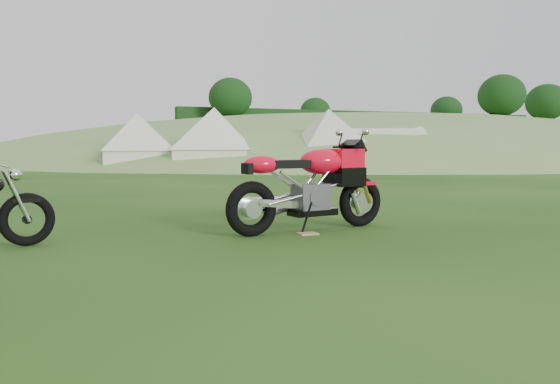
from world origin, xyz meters
name	(u,v)px	position (x,y,z in m)	size (l,w,h in m)	color
ground	(299,269)	(0.00, 0.00, 0.00)	(120.00, 120.00, 0.00)	#1B3F0D
hillside	(370,158)	(24.00, 40.00, 0.00)	(80.00, 64.00, 8.00)	#709C4F
hedgerow	(370,158)	(24.00, 40.00, 0.00)	(36.00, 1.20, 8.60)	black
sport_motorcycle	(309,179)	(0.99, 2.02, 0.69)	(2.30, 0.57, 1.38)	red
plywood_board	(308,234)	(0.86, 1.77, 0.01)	(0.24, 0.19, 0.02)	tan
tent_left	(138,142)	(0.90, 21.50, 1.32)	(3.04, 3.04, 2.64)	silver
tent_mid	(214,140)	(4.17, 19.93, 1.39)	(3.22, 3.22, 2.79)	white
tent_right	(328,140)	(9.53, 19.06, 1.39)	(3.21, 3.21, 2.78)	beige
caravan	(382,148)	(12.69, 19.44, 1.02)	(4.35, 1.94, 2.04)	silver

